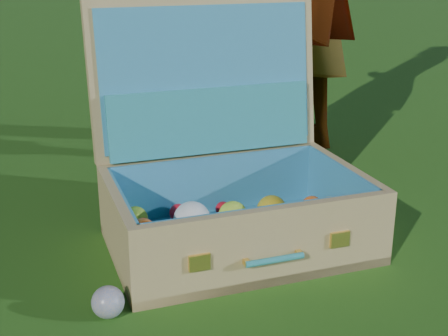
# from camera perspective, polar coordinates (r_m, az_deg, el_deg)

# --- Properties ---
(ground) EXTENTS (60.00, 60.00, 0.00)m
(ground) POSITION_cam_1_polar(r_m,az_deg,el_deg) (1.57, 5.75, -9.35)
(ground) COLOR #215114
(ground) RESTS_ON ground
(stray_ball) EXTENTS (0.07, 0.07, 0.07)m
(stray_ball) POSITION_cam_1_polar(r_m,az_deg,el_deg) (1.39, -10.57, -11.97)
(stray_ball) COLOR #4468B2
(stray_ball) RESTS_ON ground
(suitcase) EXTENTS (0.70, 0.60, 0.63)m
(suitcase) POSITION_cam_1_polar(r_m,az_deg,el_deg) (1.68, 0.38, -0.59)
(suitcase) COLOR tan
(suitcase) RESTS_ON ground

